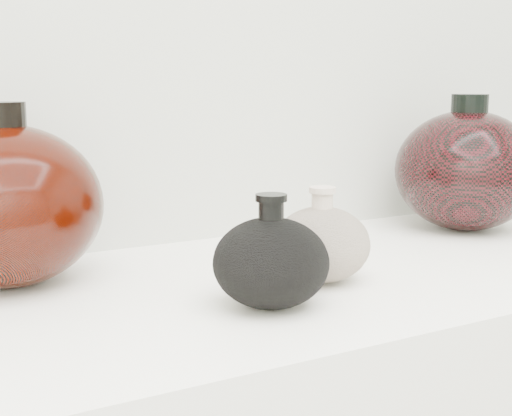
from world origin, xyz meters
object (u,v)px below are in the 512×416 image
black_gourd_vase (271,262)px  right_round_pot (466,170)px  cream_gourd_vase (322,243)px  left_round_pot (6,205)px

black_gourd_vase → right_round_pot: size_ratio=0.71×
black_gourd_vase → cream_gourd_vase: black_gourd_vase is taller
right_round_pot → black_gourd_vase: bearing=-158.1°
left_round_pot → right_round_pot: 0.74m
black_gourd_vase → left_round_pot: left_round_pot is taller
cream_gourd_vase → black_gourd_vase: bearing=-151.7°
left_round_pot → black_gourd_vase: bearing=-44.9°
black_gourd_vase → right_round_pot: bearing=21.9°
black_gourd_vase → cream_gourd_vase: bearing=28.3°
black_gourd_vase → cream_gourd_vase: (0.11, 0.06, -0.00)m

